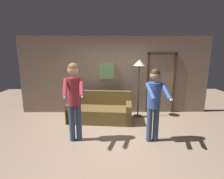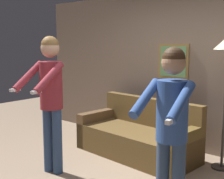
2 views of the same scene
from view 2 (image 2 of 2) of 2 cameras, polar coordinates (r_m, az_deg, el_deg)
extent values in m
cube|color=#806C5C|center=(5.20, 13.90, 3.28)|extent=(6.40, 0.06, 2.60)
cube|color=olive|center=(5.27, 11.15, 5.04)|extent=(0.55, 0.02, 0.58)
cube|color=#639860|center=(5.26, 11.08, 5.04)|extent=(0.47, 0.01, 0.50)
cube|color=brown|center=(4.95, 4.43, -9.64)|extent=(1.97, 1.03, 0.42)
cube|color=brown|center=(5.10, 7.09, -4.07)|extent=(1.90, 0.32, 0.45)
cube|color=brown|center=(5.51, -2.49, -6.88)|extent=(0.24, 0.86, 0.58)
cube|color=brown|center=(4.44, 13.14, -10.91)|extent=(0.24, 0.86, 0.58)
cylinder|color=#332D28|center=(4.80, 19.35, -13.24)|extent=(0.28, 0.28, 0.02)
cylinder|color=#332D28|center=(4.56, 19.86, -3.46)|extent=(0.04, 0.04, 1.64)
cylinder|color=navy|center=(4.39, -11.60, -8.99)|extent=(0.13, 0.13, 0.88)
cylinder|color=navy|center=(4.29, -9.96, -9.35)|extent=(0.13, 0.13, 0.88)
cylinder|color=maroon|center=(4.18, -11.07, 0.75)|extent=(0.30, 0.30, 0.63)
sphere|color=tan|center=(4.14, -11.26, 7.41)|extent=(0.24, 0.24, 0.24)
sphere|color=brown|center=(4.14, -11.28, 8.00)|extent=(0.23, 0.23, 0.23)
cylinder|color=maroon|center=(4.11, -15.05, 2.40)|extent=(0.18, 0.52, 0.37)
cube|color=white|center=(3.96, -17.33, -0.06)|extent=(0.07, 0.15, 0.04)
cylinder|color=maroon|center=(3.88, -11.45, 2.18)|extent=(0.18, 0.52, 0.37)
cube|color=white|center=(3.72, -13.73, -0.44)|extent=(0.07, 0.15, 0.04)
cylinder|color=#324666|center=(3.25, 9.24, -15.91)|extent=(0.13, 0.13, 0.82)
cylinder|color=#2D4C8C|center=(3.00, 10.96, -3.86)|extent=(0.30, 0.30, 0.58)
sphere|color=#9E7556|center=(2.94, 11.20, 4.84)|extent=(0.23, 0.23, 0.23)
sphere|color=#382314|center=(2.93, 11.22, 5.61)|extent=(0.21, 0.21, 0.21)
cylinder|color=#2D4C8C|center=(2.83, 6.12, -1.53)|extent=(0.15, 0.50, 0.32)
cylinder|color=#2D4C8C|center=(2.70, 12.58, -2.18)|extent=(0.15, 0.50, 0.32)
cube|color=white|center=(2.52, 10.68, -5.66)|extent=(0.06, 0.15, 0.04)
camera|label=1|loc=(2.70, -79.06, 8.17)|focal=28.00mm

